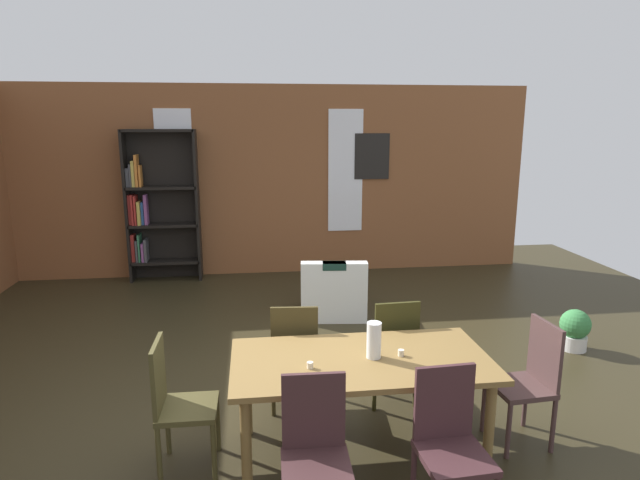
{
  "coord_description": "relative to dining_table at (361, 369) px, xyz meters",
  "views": [
    {
      "loc": [
        -0.16,
        -3.96,
        2.39
      ],
      "look_at": [
        0.58,
        1.86,
        1.09
      ],
      "focal_mm": 29.94,
      "sensor_mm": 36.0,
      "label": 1
    }
  ],
  "objects": [
    {
      "name": "framed_picture",
      "position": [
        1.17,
        4.95,
        1.19
      ],
      "size": [
        0.56,
        0.03,
        0.72
      ],
      "primitive_type": "cube",
      "color": "black"
    },
    {
      "name": "dining_chair_head_left",
      "position": [
        -1.29,
        0.0,
        -0.16
      ],
      "size": [
        0.4,
        0.4,
        0.95
      ],
      "color": "#433D1F",
      "rests_on": "ground"
    },
    {
      "name": "back_wall_brick",
      "position": [
        -0.57,
        5.02,
        0.81
      ],
      "size": [
        8.53,
        0.12,
        2.96
      ],
      "primitive_type": "cube",
      "color": "brown",
      "rests_on": "ground"
    },
    {
      "name": "vase_on_table",
      "position": [
        0.09,
        -0.0,
        0.22
      ],
      "size": [
        0.1,
        0.1,
        0.26
      ],
      "primitive_type": "cylinder",
      "color": "silver",
      "rests_on": "dining_table"
    },
    {
      "name": "potted_plant_by_shelf",
      "position": [
        2.65,
        1.53,
        -0.44
      ],
      "size": [
        0.32,
        0.32,
        0.44
      ],
      "color": "silver",
      "rests_on": "ground"
    },
    {
      "name": "dining_chair_near_left",
      "position": [
        -0.41,
        -0.69,
        -0.16
      ],
      "size": [
        0.41,
        0.41,
        0.95
      ],
      "color": "#3A2224",
      "rests_on": "ground"
    },
    {
      "name": "dining_chair_near_right",
      "position": [
        0.41,
        -0.69,
        -0.16
      ],
      "size": [
        0.42,
        0.42,
        0.95
      ],
      "color": "#3B2124",
      "rests_on": "ground"
    },
    {
      "name": "dining_chair_head_right",
      "position": [
        1.29,
        0.01,
        -0.16
      ],
      "size": [
        0.43,
        0.43,
        0.95
      ],
      "color": "#452F2D",
      "rests_on": "ground"
    },
    {
      "name": "bookshelf_tall",
      "position": [
        -2.18,
        4.78,
        0.47
      ],
      "size": [
        1.07,
        0.3,
        2.29
      ],
      "color": "black",
      "rests_on": "ground"
    },
    {
      "name": "tealight_candle_1",
      "position": [
        -0.38,
        -0.11,
        0.11
      ],
      "size": [
        0.04,
        0.04,
        0.04
      ],
      "primitive_type": "cylinder",
      "color": "silver",
      "rests_on": "dining_table"
    },
    {
      "name": "dining_chair_far_left",
      "position": [
        -0.42,
        0.69,
        -0.16
      ],
      "size": [
        0.43,
        0.43,
        0.95
      ],
      "color": "#393118",
      "rests_on": "ground"
    },
    {
      "name": "ground_plane",
      "position": [
        -0.57,
        0.52,
        -0.67
      ],
      "size": [
        11.55,
        11.55,
        0.0
      ],
      "primitive_type": "plane",
      "color": "#2E2817"
    },
    {
      "name": "window_pane_1",
      "position": [
        0.74,
        4.95,
        0.96
      ],
      "size": [
        0.55,
        0.02,
        1.92
      ],
      "primitive_type": "cube",
      "color": "white"
    },
    {
      "name": "tealight_candle_0",
      "position": [
        0.29,
        0.0,
        0.11
      ],
      "size": [
        0.04,
        0.04,
        0.05
      ],
      "primitive_type": "cylinder",
      "color": "silver",
      "rests_on": "dining_table"
    },
    {
      "name": "armchair_white",
      "position": [
        0.25,
        2.92,
        -0.39
      ],
      "size": [
        0.88,
        0.88,
        0.75
      ],
      "color": "silver",
      "rests_on": "ground"
    },
    {
      "name": "dining_chair_far_right",
      "position": [
        0.42,
        0.69,
        -0.16
      ],
      "size": [
        0.42,
        0.42,
        0.95
      ],
      "color": "#2E2C11",
      "rests_on": "ground"
    },
    {
      "name": "window_pane_0",
      "position": [
        -1.89,
        4.95,
        0.96
      ],
      "size": [
        0.55,
        0.02,
        1.92
      ],
      "primitive_type": "cube",
      "color": "white"
    },
    {
      "name": "dining_table",
      "position": [
        0.0,
        0.0,
        0.0
      ],
      "size": [
        1.83,
        0.93,
        0.76
      ],
      "color": "brown",
      "rests_on": "ground"
    }
  ]
}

